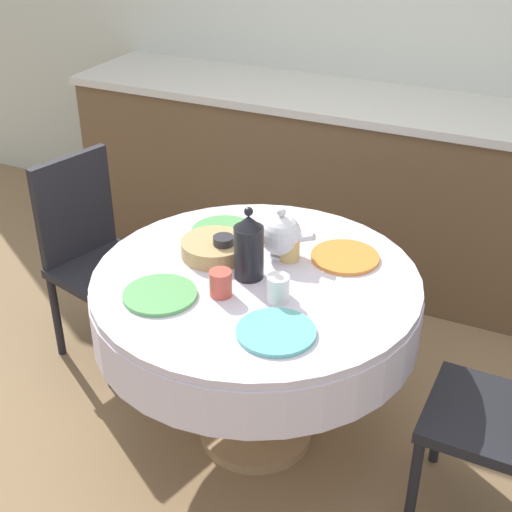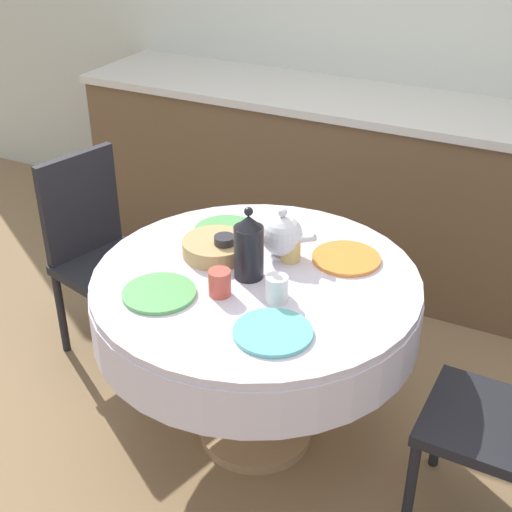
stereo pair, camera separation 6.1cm
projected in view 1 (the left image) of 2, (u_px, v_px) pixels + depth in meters
The scene contains 16 objects.
ground_plane at pixel (256, 433), 2.83m from camera, with size 12.00×12.00×0.00m, color #8E704C.
wall_back at pixel (405, 14), 3.55m from camera, with size 7.00×0.05×2.60m.
kitchen_counter at pixel (371, 190), 3.70m from camera, with size 3.24×0.64×0.96m.
dining_table at pixel (256, 307), 2.53m from camera, with size 1.15×1.15×0.74m.
chair_right at pixel (94, 250), 3.09m from camera, with size 0.49×0.49×0.91m.
plate_near_left at pixel (160, 295), 2.35m from camera, with size 0.25×0.25×0.01m, color #5BA85B.
cup_near_left at pixel (221, 283), 2.34m from camera, with size 0.07×0.07×0.09m, color #CC4C3D.
plate_near_right at pixel (276, 332), 2.17m from camera, with size 0.25×0.25×0.01m, color #60BCB7.
cup_near_right at pixel (278, 288), 2.31m from camera, with size 0.07×0.07×0.09m, color white.
plate_far_left at pixel (224, 231), 2.74m from camera, with size 0.25×0.25×0.01m, color #5BA85B.
cup_far_left at pixel (224, 248), 2.55m from camera, with size 0.07×0.07×0.09m, color #28282D.
plate_far_right at pixel (345, 257), 2.57m from camera, with size 0.25×0.25×0.01m, color orange.
cup_far_right at pixel (289, 248), 2.54m from camera, with size 0.07×0.07×0.09m, color #DBB766.
coffee_carafe at pixel (249, 247), 2.41m from camera, with size 0.10×0.10×0.27m.
teapot at pixel (281, 235), 2.54m from camera, with size 0.21×0.15×0.19m.
bread_basket at pixel (214, 248), 2.58m from camera, with size 0.24×0.24×0.06m, color tan.
Camera 1 is at (0.90, -1.90, 2.03)m, focal length 50.00 mm.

